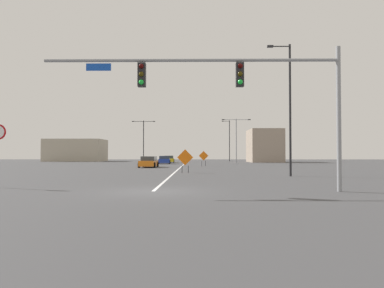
{
  "coord_description": "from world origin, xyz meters",
  "views": [
    {
      "loc": [
        1.87,
        -16.13,
        1.65
      ],
      "look_at": [
        1.49,
        18.82,
        2.56
      ],
      "focal_mm": 34.58,
      "sensor_mm": 36.0,
      "label": 1
    }
  ],
  "objects_px": {
    "street_lamp_far_left": "(289,104)",
    "construction_sign_median_near": "(185,158)",
    "street_lamp_far_right": "(144,137)",
    "construction_sign_median_far": "(204,157)",
    "traffic_signal_assembly": "(236,84)",
    "car_orange_far": "(149,162)",
    "street_lamp_near_left": "(229,139)",
    "street_lamp_mid_right": "(236,136)",
    "car_yellow_near": "(169,159)",
    "car_blue_passing": "(164,160)"
  },
  "relations": [
    {
      "from": "street_lamp_far_right",
      "to": "car_yellow_near",
      "type": "bearing_deg",
      "value": -32.46
    },
    {
      "from": "traffic_signal_assembly",
      "to": "construction_sign_median_near",
      "type": "height_order",
      "value": "traffic_signal_assembly"
    },
    {
      "from": "street_lamp_mid_right",
      "to": "car_blue_passing",
      "type": "bearing_deg",
      "value": -171.7
    },
    {
      "from": "traffic_signal_assembly",
      "to": "street_lamp_near_left",
      "type": "relative_size",
      "value": 1.48
    },
    {
      "from": "street_lamp_near_left",
      "to": "construction_sign_median_far",
      "type": "height_order",
      "value": "street_lamp_near_left"
    },
    {
      "from": "car_orange_far",
      "to": "street_lamp_mid_right",
      "type": "bearing_deg",
      "value": 53.93
    },
    {
      "from": "construction_sign_median_near",
      "to": "car_blue_passing",
      "type": "height_order",
      "value": "construction_sign_median_near"
    },
    {
      "from": "street_lamp_near_left",
      "to": "car_blue_passing",
      "type": "xyz_separation_m",
      "value": [
        -12.28,
        -20.04,
        -4.2
      ]
    },
    {
      "from": "street_lamp_far_left",
      "to": "construction_sign_median_near",
      "type": "relative_size",
      "value": 4.8
    },
    {
      "from": "construction_sign_median_far",
      "to": "car_yellow_near",
      "type": "bearing_deg",
      "value": 106.46
    },
    {
      "from": "street_lamp_far_right",
      "to": "car_yellow_near",
      "type": "height_order",
      "value": "street_lamp_far_right"
    },
    {
      "from": "construction_sign_median_far",
      "to": "car_blue_passing",
      "type": "distance_m",
      "value": 13.0
    },
    {
      "from": "street_lamp_far_left",
      "to": "car_yellow_near",
      "type": "distance_m",
      "value": 43.64
    },
    {
      "from": "street_lamp_mid_right",
      "to": "construction_sign_median_far",
      "type": "xyz_separation_m",
      "value": [
        -5.72,
        -13.17,
        -3.3
      ]
    },
    {
      "from": "construction_sign_median_far",
      "to": "car_yellow_near",
      "type": "height_order",
      "value": "construction_sign_median_far"
    },
    {
      "from": "street_lamp_far_right",
      "to": "construction_sign_median_far",
      "type": "relative_size",
      "value": 4.07
    },
    {
      "from": "traffic_signal_assembly",
      "to": "car_orange_far",
      "type": "distance_m",
      "value": 29.65
    },
    {
      "from": "street_lamp_near_left",
      "to": "car_orange_far",
      "type": "bearing_deg",
      "value": -109.96
    },
    {
      "from": "street_lamp_near_left",
      "to": "construction_sign_median_near",
      "type": "relative_size",
      "value": 4.38
    },
    {
      "from": "street_lamp_far_right",
      "to": "construction_sign_median_far",
      "type": "distance_m",
      "value": 26.49
    },
    {
      "from": "street_lamp_far_right",
      "to": "street_lamp_far_left",
      "type": "relative_size",
      "value": 0.84
    },
    {
      "from": "car_yellow_near",
      "to": "traffic_signal_assembly",
      "type": "bearing_deg",
      "value": -82.68
    },
    {
      "from": "car_yellow_near",
      "to": "construction_sign_median_near",
      "type": "bearing_deg",
      "value": -83.72
    },
    {
      "from": "street_lamp_far_right",
      "to": "street_lamp_far_left",
      "type": "distance_m",
      "value": 48.23
    },
    {
      "from": "traffic_signal_assembly",
      "to": "construction_sign_median_near",
      "type": "distance_m",
      "value": 16.15
    },
    {
      "from": "construction_sign_median_far",
      "to": "car_orange_far",
      "type": "distance_m",
      "value": 7.77
    },
    {
      "from": "street_lamp_mid_right",
      "to": "car_yellow_near",
      "type": "xyz_separation_m",
      "value": [
        -11.73,
        7.17,
        -3.95
      ]
    },
    {
      "from": "traffic_signal_assembly",
      "to": "street_lamp_far_right",
      "type": "distance_m",
      "value": 57.27
    },
    {
      "from": "street_lamp_far_right",
      "to": "car_blue_passing",
      "type": "xyz_separation_m",
      "value": [
        5.14,
        -12.26,
        -4.26
      ]
    },
    {
      "from": "street_lamp_mid_right",
      "to": "street_lamp_far_left",
      "type": "distance_m",
      "value": 34.58
    },
    {
      "from": "construction_sign_median_near",
      "to": "street_lamp_far_left",
      "type": "bearing_deg",
      "value": -31.11
    },
    {
      "from": "car_orange_far",
      "to": "car_blue_passing",
      "type": "xyz_separation_m",
      "value": [
        0.57,
        15.32,
        -0.01
      ]
    },
    {
      "from": "street_lamp_far_left",
      "to": "construction_sign_median_near",
      "type": "height_order",
      "value": "street_lamp_far_left"
    },
    {
      "from": "street_lamp_mid_right",
      "to": "car_blue_passing",
      "type": "xyz_separation_m",
      "value": [
        -11.85,
        -1.73,
        -3.94
      ]
    },
    {
      "from": "street_lamp_far_right",
      "to": "car_blue_passing",
      "type": "bearing_deg",
      "value": -67.23
    },
    {
      "from": "street_lamp_mid_right",
      "to": "street_lamp_near_left",
      "type": "xyz_separation_m",
      "value": [
        0.42,
        18.32,
        0.25
      ]
    },
    {
      "from": "construction_sign_median_near",
      "to": "car_blue_passing",
      "type": "bearing_deg",
      "value": 98.49
    },
    {
      "from": "traffic_signal_assembly",
      "to": "street_lamp_near_left",
      "type": "height_order",
      "value": "street_lamp_near_left"
    },
    {
      "from": "construction_sign_median_far",
      "to": "street_lamp_mid_right",
      "type": "bearing_deg",
      "value": 66.53
    },
    {
      "from": "traffic_signal_assembly",
      "to": "construction_sign_median_near",
      "type": "xyz_separation_m",
      "value": [
        -2.67,
        15.54,
        -3.46
      ]
    },
    {
      "from": "street_lamp_mid_right",
      "to": "car_orange_far",
      "type": "distance_m",
      "value": 21.46
    },
    {
      "from": "street_lamp_far_right",
      "to": "car_blue_passing",
      "type": "height_order",
      "value": "street_lamp_far_right"
    },
    {
      "from": "street_lamp_mid_right",
      "to": "construction_sign_median_near",
      "type": "bearing_deg",
      "value": -104.33
    },
    {
      "from": "construction_sign_median_far",
      "to": "car_yellow_near",
      "type": "relative_size",
      "value": 0.5
    },
    {
      "from": "street_lamp_far_right",
      "to": "car_blue_passing",
      "type": "relative_size",
      "value": 1.98
    },
    {
      "from": "street_lamp_mid_right",
      "to": "traffic_signal_assembly",
      "type": "bearing_deg",
      "value": -96.24
    },
    {
      "from": "street_lamp_far_left",
      "to": "construction_sign_median_far",
      "type": "distance_m",
      "value": 22.53
    },
    {
      "from": "street_lamp_far_right",
      "to": "car_yellow_near",
      "type": "distance_m",
      "value": 7.57
    },
    {
      "from": "traffic_signal_assembly",
      "to": "construction_sign_median_far",
      "type": "distance_m",
      "value": 32.48
    },
    {
      "from": "car_blue_passing",
      "to": "car_yellow_near",
      "type": "xyz_separation_m",
      "value": [
        0.13,
        8.9,
        -0.01
      ]
    }
  ]
}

